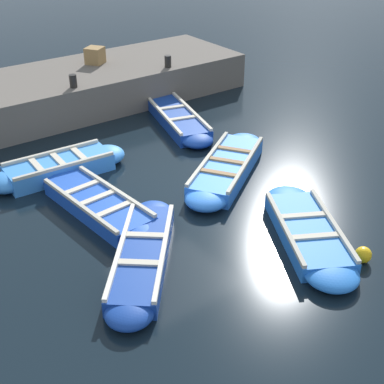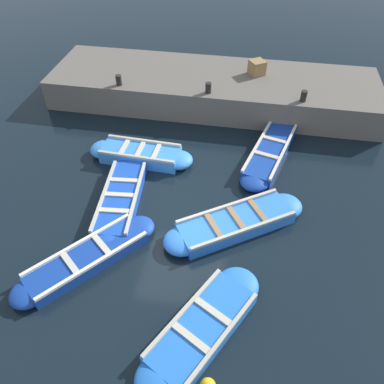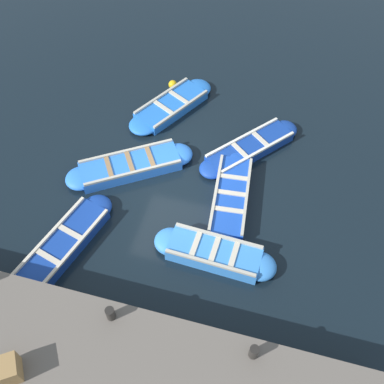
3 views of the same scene
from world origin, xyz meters
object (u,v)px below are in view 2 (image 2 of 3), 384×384
boat_broadside (270,152)px  boat_outer_left (141,154)px  boat_stern_in (121,199)px  bollard_mid_south (304,96)px  boat_mid_row (236,223)px  bollard_mid_north (208,88)px  wooden_crate (257,67)px  bollard_north (119,80)px  boat_outer_right (88,258)px  boat_near_quay (202,328)px

boat_broadside → boat_outer_left: bearing=-77.5°
boat_stern_in → bollard_mid_south: bollard_mid_south is taller
boat_mid_row → bollard_mid_south: 5.20m
bollard_mid_north → wooden_crate: (-1.63, 1.51, 0.07)m
bollard_mid_south → bollard_north: bearing=-90.0°
boat_mid_row → bollard_north: bearing=-136.9°
boat_outer_right → bollard_mid_north: bearing=163.8°
boat_mid_row → boat_outer_left: (-2.25, -3.11, 0.02)m
boat_outer_right → bollard_mid_south: bollard_mid_south is taller
boat_near_quay → boat_outer_left: 5.82m
boat_outer_left → bollard_mid_north: (-2.56, 1.69, 1.03)m
boat_mid_row → boat_near_quay: (2.89, -0.41, -0.03)m
boat_broadside → bollard_mid_south: 2.18m
boat_outer_right → boat_near_quay: 3.15m
boat_near_quay → boat_outer_left: boat_outer_left is taller
bollard_mid_south → wooden_crate: 2.27m
bollard_north → wooden_crate: wooden_crate is taller
boat_near_quay → wooden_crate: bearing=177.0°
boat_mid_row → boat_broadside: bearing=165.8°
wooden_crate → boat_near_quay: bearing=-3.0°
boat_stern_in → bollard_north: bollard_north is taller
boat_broadside → boat_outer_left: (0.86, -3.91, 0.03)m
boat_stern_in → boat_mid_row: size_ratio=1.00×
bollard_north → boat_mid_row: bearing=43.1°
boat_stern_in → bollard_mid_south: size_ratio=10.62×
boat_outer_right → boat_outer_left: (-3.92, 0.19, 0.05)m
bollard_mid_north → wooden_crate: wooden_crate is taller
bollard_north → bollard_mid_south: same height
bollard_north → bollard_mid_south: (0.00, 6.17, 0.00)m
boat_outer_right → bollard_north: (-6.49, -1.20, 1.08)m
boat_stern_in → bollard_mid_south: (-4.49, 4.80, 1.07)m
boat_stern_in → boat_outer_left: 1.93m
boat_stern_in → boat_near_quay: bearing=40.3°
boat_broadside → boat_stern_in: bearing=-54.6°
bollard_mid_north → wooden_crate: bearing=137.2°
bollard_north → boat_outer_left: bearing=28.5°
boat_outer_left → bollard_mid_north: bollard_mid_north is taller
boat_outer_right → boat_outer_left: size_ratio=1.01×
boat_broadside → boat_stern_in: size_ratio=1.06×
boat_stern_in → bollard_north: size_ratio=10.62×
boat_broadside → boat_mid_row: 3.22m
boat_outer_right → boat_broadside: bearing=139.4°
boat_broadside → bollard_north: bearing=-107.8°
boat_stern_in → boat_outer_right: bearing=-4.9°
boat_stern_in → boat_outer_right: size_ratio=1.12×
boat_broadside → boat_mid_row: (3.12, -0.79, 0.01)m
boat_outer_right → bollard_mid_north: bollard_mid_north is taller
boat_outer_right → bollard_mid_south: (-6.49, 4.97, 1.08)m
boat_stern_in → boat_outer_left: bearing=179.3°
boat_mid_row → bollard_mid_north: 5.13m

